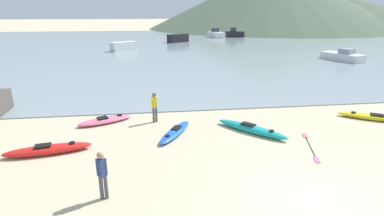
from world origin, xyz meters
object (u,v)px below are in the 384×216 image
(kayak_on_sand_1, at_px, (175,132))
(moored_boat_2, at_px, (216,34))
(kayak_on_sand_4, at_px, (373,117))
(moored_boat_0, at_px, (235,34))
(moored_boat_3, at_px, (178,38))
(loose_paddle, at_px, (310,147))
(person_near_foreground, at_px, (102,172))
(moored_boat_4, at_px, (124,46))
(person_near_waterline, at_px, (155,105))
(kayak_on_sand_2, at_px, (48,149))
(kayak_on_sand_3, at_px, (252,129))
(kayak_on_sand_0, at_px, (105,120))
(moored_boat_1, at_px, (343,56))

(kayak_on_sand_1, xyz_separation_m, moored_boat_2, (12.39, 49.53, 0.58))
(kayak_on_sand_4, height_order, moored_boat_0, moored_boat_0)
(kayak_on_sand_4, bearing_deg, moored_boat_3, 99.19)
(moored_boat_3, distance_m, loose_paddle, 42.91)
(person_near_foreground, bearing_deg, moored_boat_4, 93.65)
(moored_boat_2, bearing_deg, person_near_waterline, -105.52)
(kayak_on_sand_1, bearing_deg, moored_boat_0, 71.75)
(kayak_on_sand_2, relative_size, moored_boat_0, 0.86)
(kayak_on_sand_1, height_order, person_near_waterline, person_near_waterline)
(kayak_on_sand_3, xyz_separation_m, person_near_waterline, (-4.40, 1.95, 0.71))
(kayak_on_sand_0, height_order, person_near_foreground, person_near_foreground)
(kayak_on_sand_1, xyz_separation_m, kayak_on_sand_2, (-5.10, -1.25, 0.05))
(kayak_on_sand_0, height_order, kayak_on_sand_1, kayak_on_sand_0)
(person_near_waterline, height_order, moored_boat_2, moored_boat_2)
(person_near_waterline, distance_m, loose_paddle, 7.42)
(kayak_on_sand_1, relative_size, kayak_on_sand_4, 0.89)
(kayak_on_sand_0, relative_size, loose_paddle, 1.02)
(kayak_on_sand_1, xyz_separation_m, moored_boat_1, (20.10, 18.28, 0.40))
(kayak_on_sand_0, xyz_separation_m, person_near_waterline, (2.47, -0.20, 0.74))
(moored_boat_0, relative_size, moored_boat_2, 0.83)
(person_near_waterline, height_order, moored_boat_4, person_near_waterline)
(kayak_on_sand_3, relative_size, moored_boat_1, 0.62)
(person_near_foreground, bearing_deg, moored_boat_3, 82.17)
(person_near_waterline, distance_m, moored_boat_0, 50.92)
(moored_boat_2, height_order, loose_paddle, moored_boat_2)
(kayak_on_sand_3, xyz_separation_m, moored_boat_2, (8.87, 49.73, 0.54))
(kayak_on_sand_1, distance_m, kayak_on_sand_4, 10.27)
(moored_boat_3, distance_m, moored_boat_4, 13.67)
(person_near_waterline, xyz_separation_m, moored_boat_4, (-3.82, 28.30, -0.21))
(kayak_on_sand_1, bearing_deg, person_near_foreground, -118.53)
(kayak_on_sand_0, xyz_separation_m, moored_boat_2, (15.74, 47.57, 0.57))
(kayak_on_sand_2, distance_m, moored_boat_1, 31.88)
(person_near_waterline, bearing_deg, loose_paddle, -31.18)
(person_near_waterline, xyz_separation_m, moored_boat_3, (4.63, 39.06, -0.13))
(loose_paddle, bearing_deg, kayak_on_sand_3, 135.62)
(moored_boat_4, bearing_deg, kayak_on_sand_0, -87.26)
(kayak_on_sand_3, distance_m, kayak_on_sand_4, 6.78)
(kayak_on_sand_0, bearing_deg, loose_paddle, -24.61)
(kayak_on_sand_3, bearing_deg, kayak_on_sand_2, -173.09)
(moored_boat_3, xyz_separation_m, loose_paddle, (1.68, -42.87, -0.73))
(kayak_on_sand_1, distance_m, moored_boat_4, 30.42)
(moored_boat_0, xyz_separation_m, moored_boat_3, (-12.62, -8.85, -0.00))
(moored_boat_1, height_order, moored_boat_2, moored_boat_2)
(kayak_on_sand_0, relative_size, kayak_on_sand_1, 0.99)
(kayak_on_sand_1, xyz_separation_m, loose_paddle, (5.43, -2.07, -0.11))
(kayak_on_sand_3, distance_m, person_near_foreground, 7.47)
(kayak_on_sand_4, xyz_separation_m, moored_boat_2, (2.13, 48.95, 0.57))
(moored_boat_0, height_order, moored_boat_4, moored_boat_0)
(moored_boat_0, height_order, moored_boat_3, moored_boat_0)
(kayak_on_sand_1, relative_size, kayak_on_sand_3, 0.92)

